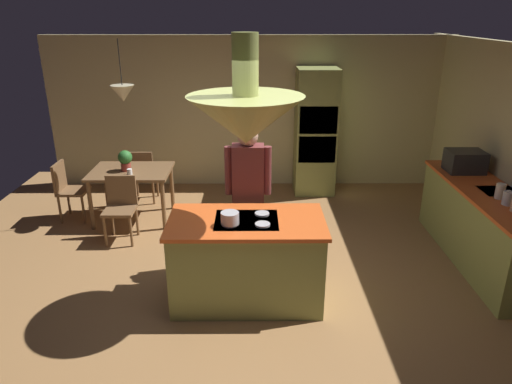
{
  "coord_description": "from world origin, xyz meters",
  "views": [
    {
      "loc": [
        0.07,
        -4.49,
        2.9
      ],
      "look_at": [
        0.1,
        0.4,
        1.0
      ],
      "focal_mm": 32.7,
      "sensor_mm": 36.0,
      "label": 1
    }
  ],
  "objects_px": {
    "chair_by_back_wall": "(142,172)",
    "chair_at_corner": "(68,187)",
    "person_at_island": "(248,188)",
    "potted_plant_on_table": "(125,159)",
    "microwave_on_counter": "(465,161)",
    "kitchen_island": "(247,260)",
    "cup_on_table": "(130,172)",
    "dining_table": "(131,177)",
    "chair_facing_island": "(121,204)",
    "canister_tea": "(500,191)",
    "cooking_pot_on_cooktop": "(230,218)",
    "canister_sugar": "(508,198)",
    "oven_tower": "(315,132)"
  },
  "relations": [
    {
      "from": "chair_by_back_wall",
      "to": "canister_tea",
      "type": "bearing_deg",
      "value": 154.29
    },
    {
      "from": "cooking_pot_on_cooktop",
      "to": "cup_on_table",
      "type": "bearing_deg",
      "value": 126.64
    },
    {
      "from": "canister_tea",
      "to": "microwave_on_counter",
      "type": "relative_size",
      "value": 0.38
    },
    {
      "from": "canister_sugar",
      "to": "canister_tea",
      "type": "relative_size",
      "value": 0.86
    },
    {
      "from": "chair_at_corner",
      "to": "cup_on_table",
      "type": "bearing_deg",
      "value": -102.24
    },
    {
      "from": "dining_table",
      "to": "chair_facing_island",
      "type": "bearing_deg",
      "value": -90.0
    },
    {
      "from": "kitchen_island",
      "to": "cup_on_table",
      "type": "distance_m",
      "value": 2.53
    },
    {
      "from": "dining_table",
      "to": "cooking_pot_on_cooktop",
      "type": "relative_size",
      "value": 6.31
    },
    {
      "from": "dining_table",
      "to": "canister_tea",
      "type": "height_order",
      "value": "canister_tea"
    },
    {
      "from": "chair_by_back_wall",
      "to": "canister_tea",
      "type": "height_order",
      "value": "canister_tea"
    },
    {
      "from": "person_at_island",
      "to": "chair_facing_island",
      "type": "bearing_deg",
      "value": 156.48
    },
    {
      "from": "oven_tower",
      "to": "potted_plant_on_table",
      "type": "distance_m",
      "value": 3.09
    },
    {
      "from": "dining_table",
      "to": "kitchen_island",
      "type": "bearing_deg",
      "value": -51.01
    },
    {
      "from": "person_at_island",
      "to": "canister_sugar",
      "type": "bearing_deg",
      "value": -6.49
    },
    {
      "from": "person_at_island",
      "to": "potted_plant_on_table",
      "type": "relative_size",
      "value": 5.79
    },
    {
      "from": "dining_table",
      "to": "chair_by_back_wall",
      "type": "xyz_separation_m",
      "value": [
        0.0,
        0.65,
        -0.16
      ]
    },
    {
      "from": "oven_tower",
      "to": "canister_sugar",
      "type": "distance_m",
      "value": 3.35
    },
    {
      "from": "canister_tea",
      "to": "cooking_pot_on_cooktop",
      "type": "distance_m",
      "value": 3.08
    },
    {
      "from": "potted_plant_on_table",
      "to": "cup_on_table",
      "type": "bearing_deg",
      "value": -63.31
    },
    {
      "from": "chair_facing_island",
      "to": "potted_plant_on_table",
      "type": "xyz_separation_m",
      "value": [
        -0.06,
        0.63,
        0.42
      ]
    },
    {
      "from": "chair_at_corner",
      "to": "cup_on_table",
      "type": "relative_size",
      "value": 9.67
    },
    {
      "from": "kitchen_island",
      "to": "chair_at_corner",
      "type": "distance_m",
      "value": 3.38
    },
    {
      "from": "chair_at_corner",
      "to": "potted_plant_on_table",
      "type": "bearing_deg",
      "value": -91.13
    },
    {
      "from": "dining_table",
      "to": "chair_at_corner",
      "type": "height_order",
      "value": "chair_at_corner"
    },
    {
      "from": "chair_facing_island",
      "to": "microwave_on_counter",
      "type": "distance_m",
      "value": 4.58
    },
    {
      "from": "person_at_island",
      "to": "chair_by_back_wall",
      "type": "relative_size",
      "value": 2.0
    },
    {
      "from": "chair_by_back_wall",
      "to": "cup_on_table",
      "type": "distance_m",
      "value": 0.92
    },
    {
      "from": "person_at_island",
      "to": "microwave_on_counter",
      "type": "relative_size",
      "value": 3.77
    },
    {
      "from": "canister_tea",
      "to": "chair_by_back_wall",
      "type": "bearing_deg",
      "value": 154.29
    },
    {
      "from": "kitchen_island",
      "to": "oven_tower",
      "type": "relative_size",
      "value": 0.77
    },
    {
      "from": "oven_tower",
      "to": "cup_on_table",
      "type": "xyz_separation_m",
      "value": [
        -2.76,
        -1.36,
        -0.23
      ]
    },
    {
      "from": "kitchen_island",
      "to": "cup_on_table",
      "type": "xyz_separation_m",
      "value": [
        -1.66,
        1.89,
        0.34
      ]
    },
    {
      "from": "oven_tower",
      "to": "potted_plant_on_table",
      "type": "bearing_deg",
      "value": -157.9
    },
    {
      "from": "cup_on_table",
      "to": "person_at_island",
      "type": "bearing_deg",
      "value": -35.25
    },
    {
      "from": "chair_by_back_wall",
      "to": "potted_plant_on_table",
      "type": "relative_size",
      "value": 2.9
    },
    {
      "from": "chair_by_back_wall",
      "to": "canister_sugar",
      "type": "relative_size",
      "value": 5.83
    },
    {
      "from": "dining_table",
      "to": "chair_by_back_wall",
      "type": "bearing_deg",
      "value": 90.0
    },
    {
      "from": "chair_facing_island",
      "to": "canister_sugar",
      "type": "distance_m",
      "value": 4.69
    },
    {
      "from": "chair_by_back_wall",
      "to": "chair_at_corner",
      "type": "height_order",
      "value": "same"
    },
    {
      "from": "person_at_island",
      "to": "chair_at_corner",
      "type": "relative_size",
      "value": 2.0
    },
    {
      "from": "cup_on_table",
      "to": "microwave_on_counter",
      "type": "xyz_separation_m",
      "value": [
        4.5,
        -0.37,
        0.27
      ]
    },
    {
      "from": "dining_table",
      "to": "person_at_island",
      "type": "xyz_separation_m",
      "value": [
        1.71,
        -1.39,
        0.34
      ]
    },
    {
      "from": "dining_table",
      "to": "potted_plant_on_table",
      "type": "xyz_separation_m",
      "value": [
        -0.06,
        -0.02,
        0.27
      ]
    },
    {
      "from": "microwave_on_counter",
      "to": "chair_by_back_wall",
      "type": "bearing_deg",
      "value": 164.79
    },
    {
      "from": "chair_facing_island",
      "to": "person_at_island",
      "type": "bearing_deg",
      "value": -23.52
    },
    {
      "from": "chair_facing_island",
      "to": "potted_plant_on_table",
      "type": "distance_m",
      "value": 0.76
    },
    {
      "from": "person_at_island",
      "to": "chair_facing_island",
      "type": "height_order",
      "value": "person_at_island"
    },
    {
      "from": "oven_tower",
      "to": "dining_table",
      "type": "height_order",
      "value": "oven_tower"
    },
    {
      "from": "cup_on_table",
      "to": "cooking_pot_on_cooktop",
      "type": "bearing_deg",
      "value": -53.36
    },
    {
      "from": "chair_at_corner",
      "to": "microwave_on_counter",
      "type": "bearing_deg",
      "value": -96.08
    }
  ]
}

